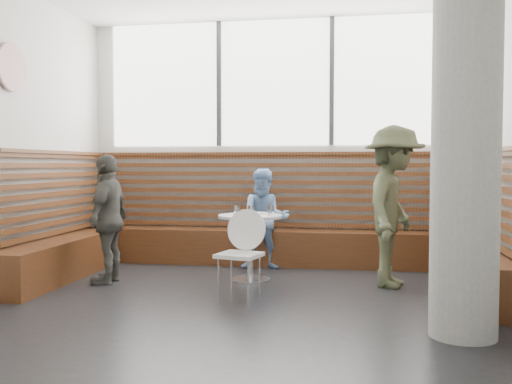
% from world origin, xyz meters
% --- Properties ---
extents(room, '(5.00, 5.00, 3.20)m').
position_xyz_m(room, '(0.00, 0.00, 1.60)').
color(room, silver).
rests_on(room, ground).
extents(booth, '(5.00, 2.50, 1.44)m').
position_xyz_m(booth, '(0.00, 1.77, 0.41)').
color(booth, '#442411').
rests_on(booth, ground).
extents(concrete_column, '(0.50, 0.50, 3.20)m').
position_xyz_m(concrete_column, '(1.85, -0.60, 1.60)').
color(concrete_column, gray).
rests_on(concrete_column, ground).
extents(wall_art, '(0.03, 0.50, 0.50)m').
position_xyz_m(wall_art, '(-2.46, 0.40, 2.30)').
color(wall_art, white).
rests_on(wall_art, room).
extents(cafe_table, '(0.72, 0.72, 0.74)m').
position_xyz_m(cafe_table, '(-0.09, 1.17, 0.53)').
color(cafe_table, silver).
rests_on(cafe_table, ground).
extents(cafe_chair, '(0.41, 0.40, 0.85)m').
position_xyz_m(cafe_chair, '(-0.05, 0.41, 0.50)').
color(cafe_chair, white).
rests_on(cafe_chair, ground).
extents(adult_man, '(0.90, 1.23, 1.71)m').
position_xyz_m(adult_man, '(1.46, 1.12, 0.85)').
color(adult_man, '#454B32').
rests_on(adult_man, ground).
extents(child_back, '(0.67, 0.56, 1.24)m').
position_xyz_m(child_back, '(-0.04, 1.91, 0.62)').
color(child_back, '#7BA3D6').
rests_on(child_back, ground).
extents(child_left, '(0.36, 0.83, 1.41)m').
position_xyz_m(child_left, '(-1.61, 0.82, 0.70)').
color(child_left, '#4E4D46').
rests_on(child_left, ground).
extents(plate_near, '(0.21, 0.21, 0.01)m').
position_xyz_m(plate_near, '(-0.17, 1.28, 0.74)').
color(plate_near, white).
rests_on(plate_near, cafe_table).
extents(plate_far, '(0.20, 0.20, 0.01)m').
position_xyz_m(plate_far, '(-0.02, 1.34, 0.74)').
color(plate_far, white).
rests_on(plate_far, cafe_table).
extents(glass_left, '(0.07, 0.07, 0.11)m').
position_xyz_m(glass_left, '(-0.22, 1.07, 0.79)').
color(glass_left, white).
rests_on(glass_left, cafe_table).
extents(glass_mid, '(0.07, 0.07, 0.11)m').
position_xyz_m(glass_mid, '(-0.08, 1.13, 0.79)').
color(glass_mid, white).
rests_on(glass_mid, cafe_table).
extents(glass_right, '(0.07, 0.07, 0.11)m').
position_xyz_m(glass_right, '(0.14, 1.19, 0.79)').
color(glass_right, white).
rests_on(glass_right, cafe_table).
extents(menu_card, '(0.21, 0.18, 0.00)m').
position_xyz_m(menu_card, '(0.00, 0.96, 0.74)').
color(menu_card, '#A5C64C').
rests_on(menu_card, cafe_table).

